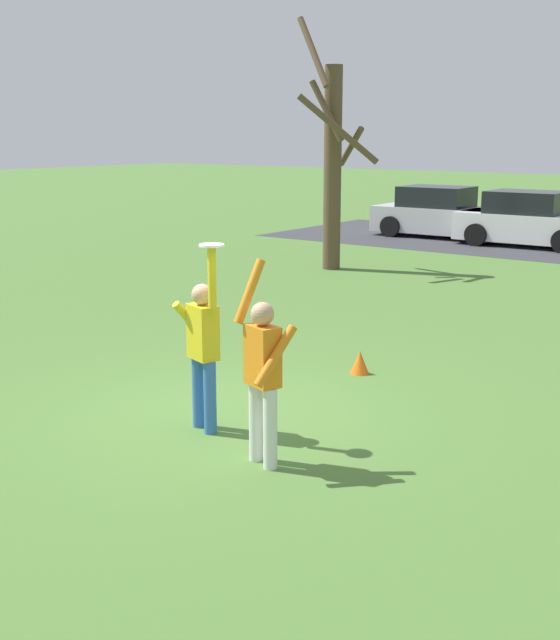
% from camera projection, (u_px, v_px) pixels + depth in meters
% --- Properties ---
extents(ground_plane, '(120.00, 120.00, 0.00)m').
position_uv_depth(ground_plane, '(225.00, 414.00, 9.70)').
color(ground_plane, '#4C7533').
extents(person_catcher, '(0.58, 0.48, 2.08)m').
position_uv_depth(person_catcher, '(203.00, 344.00, 8.97)').
color(person_catcher, '#3366B7').
rests_on(person_catcher, ground_plane).
extents(person_defender, '(0.62, 0.56, 2.04)m').
position_uv_depth(person_defender, '(263.00, 370.00, 8.02)').
color(person_defender, silver).
rests_on(person_defender, ground_plane).
extents(frisbee_disc, '(0.26, 0.26, 0.02)m').
position_uv_depth(frisbee_disc, '(212.00, 245.00, 8.54)').
color(frisbee_disc, white).
rests_on(frisbee_disc, person_catcher).
extents(parked_car_silver, '(4.15, 2.13, 1.59)m').
position_uv_depth(parked_car_silver, '(439.00, 214.00, 26.15)').
color(parked_car_silver, '#BCBCC1').
rests_on(parked_car_silver, ground_plane).
extents(parked_car_white, '(4.15, 2.13, 1.59)m').
position_uv_depth(parked_car_white, '(529.00, 221.00, 24.02)').
color(parked_car_white, white).
rests_on(parked_car_white, ground_plane).
extents(bare_tree_tall, '(2.17, 2.10, 5.86)m').
position_uv_depth(bare_tree_tall, '(332.00, 160.00, 19.47)').
color(bare_tree_tall, brown).
rests_on(bare_tree_tall, ground_plane).
extents(field_cone_orange, '(0.26, 0.26, 0.32)m').
position_uv_depth(field_cone_orange, '(360.00, 362.00, 11.29)').
color(field_cone_orange, orange).
rests_on(field_cone_orange, ground_plane).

